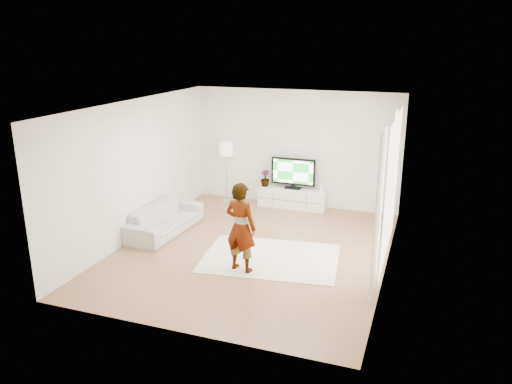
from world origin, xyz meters
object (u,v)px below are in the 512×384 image
(player, at_px, (241,227))
(rug, at_px, (271,258))
(floor_lamp, at_px, (226,151))
(television, at_px, (293,172))
(media_console, at_px, (292,198))
(sofa, at_px, (165,219))

(player, bearing_deg, rug, -105.32)
(rug, relative_size, floor_lamp, 1.64)
(television, height_order, floor_lamp, floor_lamp)
(media_console, distance_m, player, 3.71)
(rug, xyz_separation_m, floor_lamp, (-2.11, 2.91, 1.28))
(player, bearing_deg, floor_lamp, -51.77)
(rug, bearing_deg, television, 97.90)
(television, distance_m, sofa, 3.32)
(television, bearing_deg, sofa, -129.68)
(sofa, height_order, floor_lamp, floor_lamp)
(media_console, xyz_separation_m, player, (0.09, -3.66, 0.58))
(player, bearing_deg, television, -76.86)
(media_console, height_order, sofa, sofa)
(television, xyz_separation_m, floor_lamp, (-1.68, -0.13, 0.41))
(media_console, distance_m, sofa, 3.25)
(television, xyz_separation_m, sofa, (-2.09, -2.51, -0.58))
(television, height_order, sofa, television)
(player, relative_size, floor_lamp, 1.06)
(media_console, height_order, player, player)
(television, xyz_separation_m, rug, (0.42, -3.03, -0.86))
(media_console, distance_m, rug, 3.04)
(rug, bearing_deg, media_console, 97.97)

